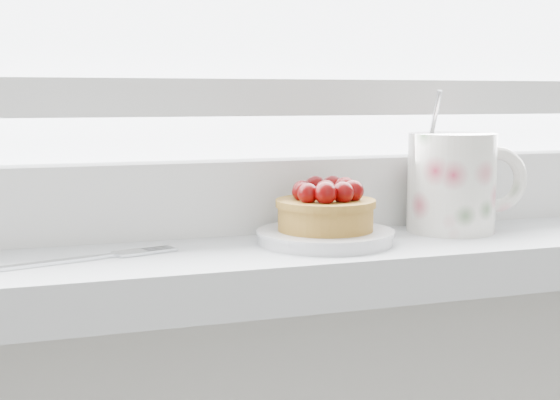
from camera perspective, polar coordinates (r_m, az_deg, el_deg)
name	(u,v)px	position (r m, az deg, el deg)	size (l,w,h in m)	color
saucer	(325,237)	(0.70, 3.34, -2.70)	(0.12, 0.12, 0.01)	silver
raspberry_tart	(326,208)	(0.70, 3.37, -0.55)	(0.09, 0.09, 0.05)	brown
floral_mug	(455,180)	(0.78, 12.65, 1.41)	(0.13, 0.10, 0.14)	silver
fork	(79,259)	(0.65, -14.49, -4.21)	(0.16, 0.06, 0.00)	silver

